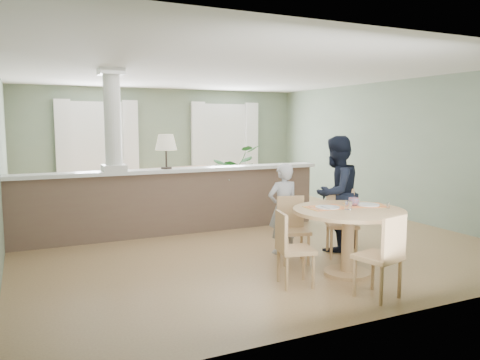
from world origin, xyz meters
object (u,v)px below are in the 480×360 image
dining_table (348,223)px  chair_near (384,253)px  sofa (166,194)px  chair_far_boy (292,226)px  houseplant (230,176)px  chair_far_man (341,219)px  child_person (283,209)px  man_person (336,194)px  chair_side (290,245)px

dining_table → chair_near: (-0.19, -0.83, -0.15)m
sofa → chair_far_boy: size_ratio=3.79×
houseplant → chair_far_man: (-0.12, -4.15, -0.18)m
sofa → chair_near: 5.18m
sofa → chair_near: sofa is taller
houseplant → chair_far_boy: bearing=-102.4°
sofa → child_person: size_ratio=2.55×
dining_table → chair_far_boy: (-0.32, 0.79, -0.17)m
chair_far_boy → man_person: man_person is taller
chair_far_man → chair_far_boy: bearing=-155.8°
chair_far_boy → child_person: (0.08, 0.38, 0.17)m
man_person → chair_near: bearing=48.4°
houseplant → chair_far_man: bearing=-91.7°
dining_table → chair_near: 0.87m
child_person → sofa: bearing=-74.8°
chair_near → man_person: (0.73, 1.83, 0.34)m
chair_near → chair_far_man: bearing=-126.4°
sofa → child_person: child_person is taller
chair_side → man_person: 1.79m
dining_table → chair_far_boy: size_ratio=1.55×
houseplant → chair_far_boy: 4.22m
chair_near → houseplant: bearing=-111.8°
dining_table → man_person: bearing=61.3°
chair_near → sofa: bearing=-94.2°
chair_far_boy → houseplant: bearing=93.5°
sofa → houseplant: (1.66, 0.64, 0.21)m
sofa → dining_table: bearing=-86.5°
chair_side → man_person: (1.40, 1.05, 0.37)m
chair_near → child_person: size_ratio=0.70×
chair_far_man → chair_side: bearing=-121.9°
houseplant → dining_table: houseplant is taller
chair_near → chair_side: chair_near is taller
chair_far_man → man_person: 0.42m
child_person → chair_far_boy: bearing=79.0°
chair_far_man → chair_side: chair_far_man is taller
chair_far_man → man_person: bearing=98.3°
chair_far_boy → child_person: 0.42m
sofa → houseplant: bearing=10.3°
child_person → man_person: (0.79, -0.17, 0.19)m
dining_table → child_person: child_person is taller
houseplant → chair_far_boy: size_ratio=1.58×
chair_far_man → man_person: man_person is taller
sofa → houseplant: 1.79m
chair_far_man → dining_table: bearing=-94.9°
houseplant → chair_near: bearing=-97.7°
sofa → chair_far_boy: 3.56m
chair_side → child_person: (0.62, 1.22, 0.17)m
chair_far_boy → chair_near: size_ratio=0.96×
houseplant → chair_near: 5.79m
chair_far_man → chair_side: size_ratio=1.08×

